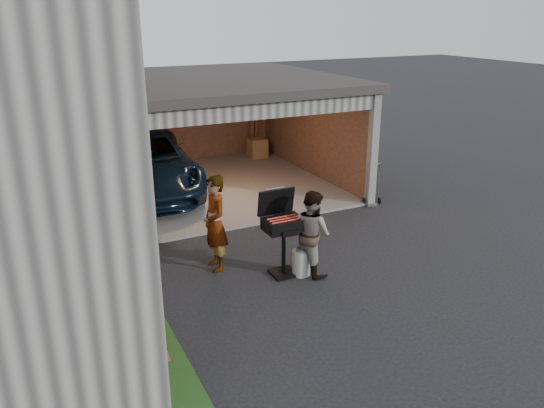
{
  "coord_description": "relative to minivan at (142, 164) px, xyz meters",
  "views": [
    {
      "loc": [
        -3.61,
        -6.35,
        4.43
      ],
      "look_at": [
        0.37,
        1.76,
        1.15
      ],
      "focal_mm": 35.0,
      "sensor_mm": 36.0,
      "label": 1
    }
  ],
  "objects": [
    {
      "name": "groundcover_strip",
      "position": [
        -1.41,
        -7.9,
        -0.72
      ],
      "size": [
        0.5,
        8.0,
        0.06
      ],
      "primitive_type": "cube",
      "color": "#193814",
      "rests_on": "ground"
    },
    {
      "name": "plywood_panel",
      "position": [
        -1.5,
        -6.87,
        -0.22
      ],
      "size": [
        0.27,
        0.97,
        1.07
      ],
      "primitive_type": "cube",
      "rotation": [
        0.0,
        -0.21,
        0.0
      ],
      "color": "#51271C",
      "rests_on": "ground"
    },
    {
      "name": "woman",
      "position": [
        0.17,
        -4.94,
        0.13
      ],
      "size": [
        0.43,
        0.65,
        1.77
      ],
      "primitive_type": "imported",
      "rotation": [
        0.0,
        0.0,
        -1.58
      ],
      "color": "#A4B8CE",
      "rests_on": "ground"
    },
    {
      "name": "propane_tank",
      "position": [
        1.44,
        -5.85,
        -0.51
      ],
      "size": [
        0.32,
        0.32,
        0.47
      ],
      "primitive_type": "cylinder",
      "rotation": [
        0.0,
        0.0,
        -0.01
      ],
      "color": "silver",
      "rests_on": "ground"
    },
    {
      "name": "minivan",
      "position": [
        0.0,
        0.0,
        0.0
      ],
      "size": [
        2.99,
        5.61,
        1.5
      ],
      "primitive_type": "imported",
      "rotation": [
        0.0,
        0.0,
        -0.1
      ],
      "color": "black",
      "rests_on": "ground"
    },
    {
      "name": "garage",
      "position": [
        1.6,
        -0.11,
        1.12
      ],
      "size": [
        6.8,
        6.3,
        2.9
      ],
      "color": "#605E59",
      "rests_on": "ground"
    },
    {
      "name": "ground",
      "position": [
        0.84,
        -6.9,
        -0.75
      ],
      "size": [
        80.0,
        80.0,
        0.0
      ],
      "primitive_type": "plane",
      "color": "black",
      "rests_on": "ground"
    },
    {
      "name": "man",
      "position": [
        1.64,
        -5.85,
        0.03
      ],
      "size": [
        0.73,
        0.86,
        1.55
      ],
      "primitive_type": "imported",
      "rotation": [
        0.0,
        0.0,
        1.78
      ],
      "color": "#50251F",
      "rests_on": "ground"
    },
    {
      "name": "bbq_grill",
      "position": [
        1.16,
        -5.67,
        0.16
      ],
      "size": [
        0.69,
        0.6,
        1.53
      ],
      "color": "black",
      "rests_on": "ground"
    },
    {
      "name": "hand_truck",
      "position": [
        4.76,
        -3.43,
        -0.55
      ],
      "size": [
        0.46,
        0.41,
        1.04
      ],
      "rotation": [
        0.0,
        0.0,
        -0.31
      ],
      "color": "slate",
      "rests_on": "ground"
    }
  ]
}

